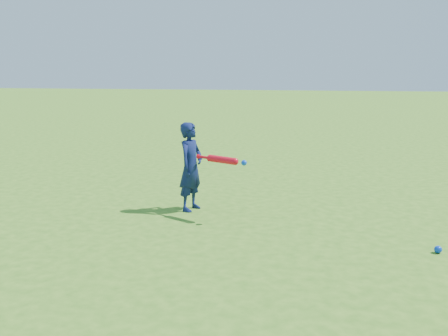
{
  "coord_description": "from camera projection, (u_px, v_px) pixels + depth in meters",
  "views": [
    {
      "loc": [
        2.13,
        -6.06,
        1.61
      ],
      "look_at": [
        0.91,
        -0.76,
        0.57
      ],
      "focal_mm": 40.0,
      "sensor_mm": 36.0,
      "label": 1
    }
  ],
  "objects": [
    {
      "name": "ground",
      "position": [
        169.0,
        197.0,
        6.57
      ],
      "size": [
        80.0,
        80.0,
        0.0
      ],
      "primitive_type": "plane",
      "color": "#3D771C",
      "rests_on": "ground"
    },
    {
      "name": "child",
      "position": [
        191.0,
        167.0,
        5.85
      ],
      "size": [
        0.34,
        0.43,
        1.04
      ],
      "primitive_type": "imported",
      "rotation": [
        0.0,
        0.0,
        1.32
      ],
      "color": "#0F1A4A",
      "rests_on": "ground"
    },
    {
      "name": "ground_ball_blue",
      "position": [
        438.0,
        249.0,
        4.51
      ],
      "size": [
        0.07,
        0.07,
        0.07
      ],
      "primitive_type": "sphere",
      "color": "#0B38C5",
      "rests_on": "ground"
    },
    {
      "name": "bat_swing",
      "position": [
        224.0,
        160.0,
        5.46
      ],
      "size": [
        0.63,
        0.34,
        0.08
      ],
      "rotation": [
        0.0,
        0.0,
        -0.46
      ],
      "color": "red",
      "rests_on": "ground"
    }
  ]
}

